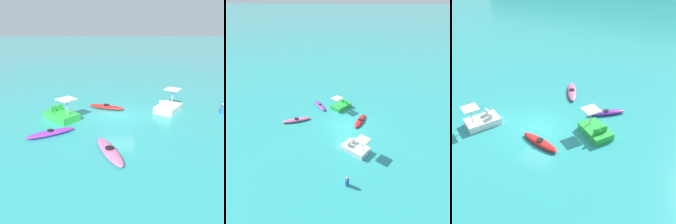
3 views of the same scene
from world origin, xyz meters
The scene contains 7 objects.
ground_plane centered at (0.00, 0.00, 0.00)m, with size 600.00×600.00×0.00m, color teal.
kayak_purple centered at (4.16, 3.72, 0.16)m, with size 2.87×2.10×0.37m.
kayak_pink centered at (0.50, 5.88, 0.16)m, with size 1.92×3.27×0.37m.
kayak_red centered at (0.98, -1.46, 0.16)m, with size 3.12×1.70×0.37m.
pedal_boat_green centered at (4.09, 1.00, 0.34)m, with size 2.80×2.69×1.68m.
pedal_boat_white centered at (-3.96, -1.01, 0.34)m, with size 2.58×2.83×1.68m.
person_near_shore centered at (-7.96, -0.41, 0.39)m, with size 0.38×0.38×0.88m.
Camera 1 is at (0.16, 16.41, 6.01)m, focal length 36.91 mm.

